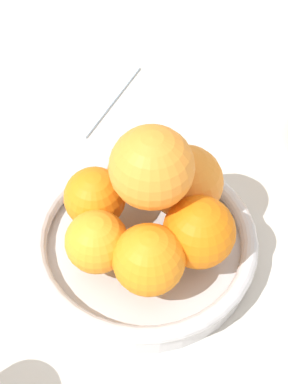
# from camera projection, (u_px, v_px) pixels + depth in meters

# --- Properties ---
(ground_plane) EXTENTS (4.00, 4.00, 0.00)m
(ground_plane) POSITION_uv_depth(u_px,v_px,m) (144.00, 255.00, 0.71)
(ground_plane) COLOR beige
(fruit_bowl) EXTENTS (0.25, 0.25, 0.04)m
(fruit_bowl) POSITION_uv_depth(u_px,v_px,m) (144.00, 245.00, 0.70)
(fruit_bowl) COLOR silver
(fruit_bowl) RESTS_ON ground_plane
(orange_pile) EXTENTS (0.19, 0.18, 0.14)m
(orange_pile) POSITION_uv_depth(u_px,v_px,m) (152.00, 203.00, 0.65)
(orange_pile) COLOR orange
(orange_pile) RESTS_ON fruit_bowl
(napkin_folded) EXTENTS (0.20, 0.20, 0.01)m
(napkin_folded) POSITION_uv_depth(u_px,v_px,m) (65.00, 84.00, 0.89)
(napkin_folded) COLOR silver
(napkin_folded) RESTS_ON ground_plane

